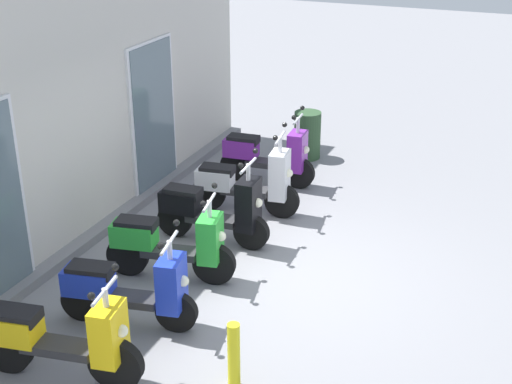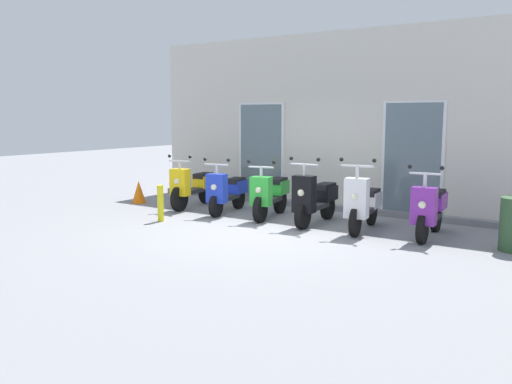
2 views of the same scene
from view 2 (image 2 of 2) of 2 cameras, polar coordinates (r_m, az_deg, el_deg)
name	(u,v)px [view 2 (image 2 of 2)]	position (r m, az deg, el deg)	size (l,w,h in m)	color
ground_plane	(259,231)	(9.54, 0.34, -4.15)	(40.00, 40.00, 0.00)	gray
storefront_facade	(334,125)	(11.82, 8.23, 7.05)	(9.22, 0.50, 3.76)	beige
scooter_yellow	(193,186)	(11.99, -6.66, 0.60)	(0.64, 1.67, 1.20)	black
scooter_blue	(227,191)	(11.25, -3.05, 0.08)	(0.67, 1.51, 1.18)	black
scooter_green	(270,194)	(10.72, 1.53, -0.23)	(0.67, 1.58, 1.19)	black
scooter_black	(315,199)	(10.13, 6.24, -0.70)	(0.60, 1.57, 1.29)	black
scooter_white	(364,203)	(9.67, 11.27, -1.18)	(0.62, 1.58, 1.32)	black
scooter_purple	(430,209)	(9.42, 17.85, -1.72)	(0.56, 1.54, 1.25)	black
traffic_cone	(139,192)	(12.80, -12.24, 0.01)	(0.32, 0.32, 0.52)	orange
curb_bollard	(160,203)	(10.52, -10.03, -1.18)	(0.12, 0.12, 0.70)	yellow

